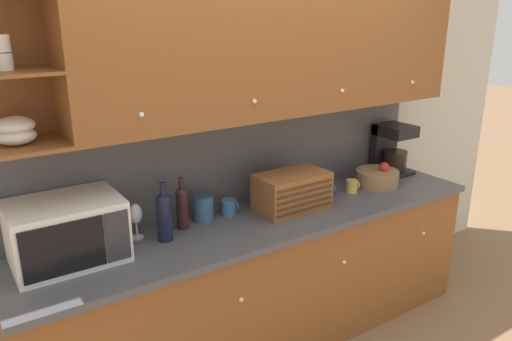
{
  "coord_description": "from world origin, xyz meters",
  "views": [
    {
      "loc": [
        -1.62,
        -2.66,
        2.14
      ],
      "look_at": [
        0.0,
        -0.22,
        1.18
      ],
      "focal_mm": 35.0,
      "sensor_mm": 36.0,
      "label": 1
    }
  ],
  "objects_px": {
    "storage_canister": "(203,207)",
    "coffee_maker": "(391,148)",
    "bread_box": "(292,192)",
    "microwave": "(67,231)",
    "wine_glass": "(136,215)",
    "mug_patterned_third": "(327,190)",
    "second_wine_bottle": "(182,206)",
    "mug_blue_second": "(229,207)",
    "fruit_basket": "(377,177)",
    "mug": "(352,186)",
    "wine_bottle": "(164,214)"
  },
  "relations": [
    {
      "from": "mug",
      "to": "coffee_maker",
      "type": "xyz_separation_m",
      "value": [
        0.56,
        0.16,
        0.15
      ]
    },
    {
      "from": "wine_bottle",
      "to": "coffee_maker",
      "type": "height_order",
      "value": "coffee_maker"
    },
    {
      "from": "bread_box",
      "to": "storage_canister",
      "type": "bearing_deg",
      "value": 163.35
    },
    {
      "from": "microwave",
      "to": "mug_patterned_third",
      "type": "relative_size",
      "value": 5.56
    },
    {
      "from": "mug_patterned_third",
      "to": "coffee_maker",
      "type": "distance_m",
      "value": 0.79
    },
    {
      "from": "mug_blue_second",
      "to": "second_wine_bottle",
      "type": "bearing_deg",
      "value": -176.33
    },
    {
      "from": "coffee_maker",
      "to": "mug_blue_second",
      "type": "bearing_deg",
      "value": -178.85
    },
    {
      "from": "storage_canister",
      "to": "bread_box",
      "type": "xyz_separation_m",
      "value": [
        0.55,
        -0.16,
        0.04
      ]
    },
    {
      "from": "fruit_basket",
      "to": "mug_patterned_third",
      "type": "bearing_deg",
      "value": 177.02
    },
    {
      "from": "microwave",
      "to": "fruit_basket",
      "type": "distance_m",
      "value": 2.16
    },
    {
      "from": "microwave",
      "to": "fruit_basket",
      "type": "height_order",
      "value": "microwave"
    },
    {
      "from": "wine_glass",
      "to": "second_wine_bottle",
      "type": "distance_m",
      "value": 0.27
    },
    {
      "from": "bread_box",
      "to": "coffee_maker",
      "type": "height_order",
      "value": "coffee_maker"
    },
    {
      "from": "microwave",
      "to": "wine_bottle",
      "type": "bearing_deg",
      "value": -6.16
    },
    {
      "from": "mug",
      "to": "second_wine_bottle",
      "type": "bearing_deg",
      "value": 174.85
    },
    {
      "from": "wine_bottle",
      "to": "storage_canister",
      "type": "xyz_separation_m",
      "value": [
        0.3,
        0.13,
        -0.07
      ]
    },
    {
      "from": "microwave",
      "to": "second_wine_bottle",
      "type": "bearing_deg",
      "value": 2.95
    },
    {
      "from": "storage_canister",
      "to": "mug_patterned_third",
      "type": "relative_size",
      "value": 1.71
    },
    {
      "from": "storage_canister",
      "to": "coffee_maker",
      "type": "distance_m",
      "value": 1.66
    },
    {
      "from": "wine_bottle",
      "to": "storage_canister",
      "type": "distance_m",
      "value": 0.34
    },
    {
      "from": "bread_box",
      "to": "wine_bottle",
      "type": "bearing_deg",
      "value": 177.4
    },
    {
      "from": "mug_patterned_third",
      "to": "mug",
      "type": "bearing_deg",
      "value": -8.89
    },
    {
      "from": "storage_canister",
      "to": "fruit_basket",
      "type": "height_order",
      "value": "fruit_basket"
    },
    {
      "from": "wine_bottle",
      "to": "fruit_basket",
      "type": "xyz_separation_m",
      "value": [
        1.65,
        -0.02,
        -0.1
      ]
    },
    {
      "from": "wine_glass",
      "to": "storage_canister",
      "type": "distance_m",
      "value": 0.43
    },
    {
      "from": "bread_box",
      "to": "mug",
      "type": "xyz_separation_m",
      "value": [
        0.54,
        0.01,
        -0.08
      ]
    },
    {
      "from": "wine_glass",
      "to": "mug_blue_second",
      "type": "bearing_deg",
      "value": -0.4
    },
    {
      "from": "mug",
      "to": "microwave",
      "type": "bearing_deg",
      "value": 177.64
    },
    {
      "from": "mug_blue_second",
      "to": "microwave",
      "type": "bearing_deg",
      "value": -176.81
    },
    {
      "from": "coffee_maker",
      "to": "mug_patterned_third",
      "type": "bearing_deg",
      "value": -170.22
    },
    {
      "from": "second_wine_bottle",
      "to": "coffee_maker",
      "type": "distance_m",
      "value": 1.81
    },
    {
      "from": "wine_glass",
      "to": "bread_box",
      "type": "xyz_separation_m",
      "value": [
        0.97,
        -0.15,
        -0.02
      ]
    },
    {
      "from": "bread_box",
      "to": "mug",
      "type": "relative_size",
      "value": 5.05
    },
    {
      "from": "mug",
      "to": "fruit_basket",
      "type": "relative_size",
      "value": 0.3
    },
    {
      "from": "storage_canister",
      "to": "fruit_basket",
      "type": "distance_m",
      "value": 1.36
    },
    {
      "from": "wine_glass",
      "to": "bread_box",
      "type": "relative_size",
      "value": 0.44
    },
    {
      "from": "wine_glass",
      "to": "microwave",
      "type": "bearing_deg",
      "value": -171.26
    },
    {
      "from": "microwave",
      "to": "wine_glass",
      "type": "height_order",
      "value": "microwave"
    },
    {
      "from": "coffee_maker",
      "to": "second_wine_bottle",
      "type": "bearing_deg",
      "value": -178.39
    },
    {
      "from": "storage_canister",
      "to": "coffee_maker",
      "type": "bearing_deg",
      "value": 0.47
    },
    {
      "from": "mug_blue_second",
      "to": "mug",
      "type": "relative_size",
      "value": 1.12
    },
    {
      "from": "wine_bottle",
      "to": "mug_patterned_third",
      "type": "relative_size",
      "value": 3.49
    },
    {
      "from": "microwave",
      "to": "mug_blue_second",
      "type": "xyz_separation_m",
      "value": [
        0.98,
        0.05,
        -0.11
      ]
    },
    {
      "from": "wine_glass",
      "to": "mug",
      "type": "xyz_separation_m",
      "value": [
        1.52,
        -0.14,
        -0.09
      ]
    },
    {
      "from": "mug_patterned_third",
      "to": "fruit_basket",
      "type": "distance_m",
      "value": 0.46
    },
    {
      "from": "mug",
      "to": "fruit_basket",
      "type": "xyz_separation_m",
      "value": [
        0.26,
        0.01,
        0.01
      ]
    },
    {
      "from": "wine_bottle",
      "to": "mug",
      "type": "distance_m",
      "value": 1.4
    },
    {
      "from": "second_wine_bottle",
      "to": "mug_blue_second",
      "type": "height_order",
      "value": "second_wine_bottle"
    },
    {
      "from": "mug_patterned_third",
      "to": "mug",
      "type": "xyz_separation_m",
      "value": [
        0.2,
        -0.03,
        -0.0
      ]
    },
    {
      "from": "wine_glass",
      "to": "coffee_maker",
      "type": "xyz_separation_m",
      "value": [
        2.08,
        0.03,
        0.06
      ]
    }
  ]
}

